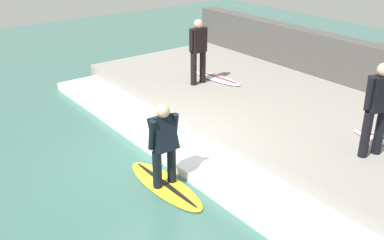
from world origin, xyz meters
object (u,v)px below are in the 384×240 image
object	(u,v)px
surfboard_riding	(165,185)
surfer_waiting_near	(198,48)
surfer_riding	(164,141)
surfer_waiting_far	(378,105)
surfboard_waiting_near	(217,78)

from	to	relation	value
surfboard_riding	surfer_waiting_near	size ratio (longest dim) A/B	1.21
surfer_waiting_near	surfboard_riding	bearing A→B (deg)	-135.68
surfboard_riding	surfer_riding	xyz separation A→B (m)	(0.00, -0.00, 0.87)
surfer_riding	surfer_waiting_near	world-z (taller)	surfer_waiting_near
surfer_waiting_near	surfer_riding	bearing A→B (deg)	-135.68
surfer_waiting_near	surfer_waiting_far	size ratio (longest dim) A/B	0.96
surfer_riding	surfer_waiting_near	size ratio (longest dim) A/B	0.91
surfer_waiting_near	surfboard_waiting_near	world-z (taller)	surfer_waiting_near
surfboard_riding	surfboard_waiting_near	size ratio (longest dim) A/B	1.22
surfer_waiting_far	surfboard_waiting_near	bearing A→B (deg)	83.97
surfer_waiting_near	surfer_waiting_far	bearing A→B (deg)	-88.89
surfboard_riding	surfer_riding	bearing A→B (deg)	-26.57
surfer_waiting_near	surfboard_waiting_near	size ratio (longest dim) A/B	1.00
surfboard_riding	surfboard_waiting_near	distance (m)	4.78
surfboard_riding	surfboard_waiting_near	xyz separation A→B (m)	(3.71, 2.98, 0.43)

